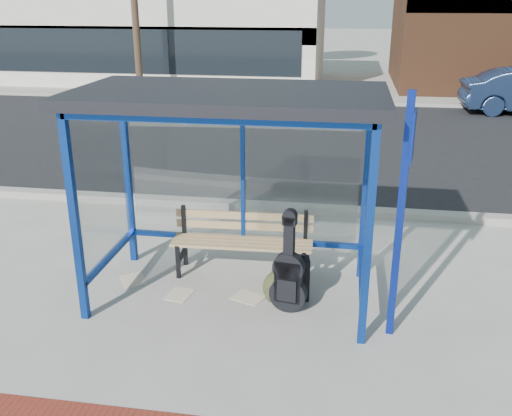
% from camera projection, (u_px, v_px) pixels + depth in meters
% --- Properties ---
extents(ground, '(120.00, 120.00, 0.00)m').
position_uv_depth(ground, '(232.00, 295.00, 6.78)').
color(ground, '#B2ADA0').
rests_on(ground, ground).
extents(curb_near, '(60.00, 0.25, 0.12)m').
position_uv_depth(curb_near, '(267.00, 207.00, 9.44)').
color(curb_near, gray).
rests_on(curb_near, ground).
extents(street_asphalt, '(60.00, 10.00, 0.00)m').
position_uv_depth(street_asphalt, '(296.00, 139.00, 14.18)').
color(street_asphalt, black).
rests_on(street_asphalt, ground).
extents(curb_far, '(60.00, 0.25, 0.12)m').
position_uv_depth(curb_far, '(311.00, 101.00, 18.87)').
color(curb_far, gray).
rests_on(curb_far, ground).
extents(far_sidewalk, '(60.00, 4.00, 0.01)m').
position_uv_depth(far_sidewalk, '(314.00, 94.00, 20.65)').
color(far_sidewalk, '#B2ADA0').
rests_on(far_sidewalk, ground).
extents(bus_shelter, '(3.30, 1.80, 2.42)m').
position_uv_depth(bus_shelter, '(231.00, 122.00, 6.12)').
color(bus_shelter, navy).
rests_on(bus_shelter, ground).
extents(storefront_white, '(18.00, 6.04, 4.00)m').
position_uv_depth(storefront_white, '(107.00, 30.00, 24.07)').
color(storefront_white, silver).
rests_on(storefront_white, ground).
extents(bench, '(1.78, 0.49, 0.83)m').
position_uv_depth(bench, '(243.00, 238.00, 7.18)').
color(bench, black).
rests_on(bench, ground).
extents(guitar_bag, '(0.43, 0.18, 1.14)m').
position_uv_depth(guitar_bag, '(288.00, 277.00, 6.31)').
color(guitar_bag, black).
rests_on(guitar_bag, ground).
extents(suitcase, '(0.35, 0.26, 0.56)m').
position_uv_depth(suitcase, '(295.00, 279.00, 6.61)').
color(suitcase, black).
rests_on(suitcase, ground).
extents(backpack, '(0.34, 0.32, 0.36)m').
position_uv_depth(backpack, '(275.00, 288.00, 6.58)').
color(backpack, '#31331C').
rests_on(backpack, ground).
extents(sign_post, '(0.12, 0.32, 2.54)m').
position_uv_depth(sign_post, '(402.00, 206.00, 5.52)').
color(sign_post, navy).
rests_on(sign_post, ground).
extents(newspaper_a, '(0.43, 0.46, 0.01)m').
position_uv_depth(newspaper_a, '(133.00, 280.00, 7.13)').
color(newspaper_a, white).
rests_on(newspaper_a, ground).
extents(newspaper_b, '(0.32, 0.38, 0.01)m').
position_uv_depth(newspaper_b, '(179.00, 295.00, 6.78)').
color(newspaper_b, white).
rests_on(newspaper_b, ground).
extents(newspaper_c, '(0.43, 0.39, 0.01)m').
position_uv_depth(newspaper_c, '(248.00, 297.00, 6.72)').
color(newspaper_c, white).
rests_on(newspaper_c, ground).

